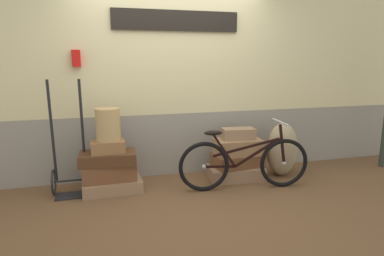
{
  "coord_description": "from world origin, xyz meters",
  "views": [
    {
      "loc": [
        -0.94,
        -3.62,
        1.58
      ],
      "look_at": [
        0.13,
        0.25,
        0.75
      ],
      "focal_mm": 31.3,
      "sensor_mm": 36.0,
      "label": 1
    }
  ],
  "objects_px": {
    "suitcase_7": "(238,134)",
    "burlap_sack": "(282,149)",
    "suitcase_3": "(108,147)",
    "suitcase_4": "(235,173)",
    "luggage_trolley": "(70,169)",
    "suitcase_0": "(112,186)",
    "suitcase_6": "(238,147)",
    "suitcase_2": "(108,158)",
    "wicker_basket": "(108,125)",
    "bicycle": "(244,163)",
    "suitcase_1": "(109,171)",
    "suitcase_5": "(238,160)"
  },
  "relations": [
    {
      "from": "suitcase_0",
      "to": "suitcase_4",
      "type": "height_order",
      "value": "suitcase_4"
    },
    {
      "from": "suitcase_2",
      "to": "suitcase_3",
      "type": "bearing_deg",
      "value": -67.23
    },
    {
      "from": "suitcase_3",
      "to": "bicycle",
      "type": "xyz_separation_m",
      "value": [
        1.6,
        -0.34,
        -0.23
      ]
    },
    {
      "from": "suitcase_0",
      "to": "suitcase_7",
      "type": "height_order",
      "value": "suitcase_7"
    },
    {
      "from": "suitcase_0",
      "to": "burlap_sack",
      "type": "distance_m",
      "value": 2.3
    },
    {
      "from": "suitcase_1",
      "to": "luggage_trolley",
      "type": "distance_m",
      "value": 0.45
    },
    {
      "from": "wicker_basket",
      "to": "luggage_trolley",
      "type": "height_order",
      "value": "luggage_trolley"
    },
    {
      "from": "suitcase_2",
      "to": "luggage_trolley",
      "type": "height_order",
      "value": "luggage_trolley"
    },
    {
      "from": "suitcase_1",
      "to": "suitcase_3",
      "type": "relative_size",
      "value": 1.6
    },
    {
      "from": "suitcase_0",
      "to": "suitcase_7",
      "type": "xyz_separation_m",
      "value": [
        1.65,
        0.03,
        0.54
      ]
    },
    {
      "from": "bicycle",
      "to": "luggage_trolley",
      "type": "bearing_deg",
      "value": 168.48
    },
    {
      "from": "wicker_basket",
      "to": "burlap_sack",
      "type": "distance_m",
      "value": 2.34
    },
    {
      "from": "suitcase_6",
      "to": "bicycle",
      "type": "bearing_deg",
      "value": -96.47
    },
    {
      "from": "suitcase_2",
      "to": "suitcase_7",
      "type": "distance_m",
      "value": 1.69
    },
    {
      "from": "suitcase_2",
      "to": "suitcase_3",
      "type": "height_order",
      "value": "suitcase_3"
    },
    {
      "from": "suitcase_1",
      "to": "suitcase_7",
      "type": "xyz_separation_m",
      "value": [
        1.67,
        0.0,
        0.37
      ]
    },
    {
      "from": "wicker_basket",
      "to": "suitcase_1",
      "type": "bearing_deg",
      "value": -169.87
    },
    {
      "from": "suitcase_3",
      "to": "suitcase_5",
      "type": "xyz_separation_m",
      "value": [
        1.68,
        0.03,
        -0.31
      ]
    },
    {
      "from": "suitcase_2",
      "to": "suitcase_5",
      "type": "xyz_separation_m",
      "value": [
        1.68,
        0.01,
        -0.17
      ]
    },
    {
      "from": "suitcase_5",
      "to": "bicycle",
      "type": "xyz_separation_m",
      "value": [
        -0.08,
        -0.37,
        0.08
      ]
    },
    {
      "from": "suitcase_6",
      "to": "wicker_basket",
      "type": "height_order",
      "value": "wicker_basket"
    },
    {
      "from": "suitcase_4",
      "to": "burlap_sack",
      "type": "relative_size",
      "value": 0.97
    },
    {
      "from": "suitcase_5",
      "to": "burlap_sack",
      "type": "relative_size",
      "value": 0.87
    },
    {
      "from": "burlap_sack",
      "to": "suitcase_2",
      "type": "bearing_deg",
      "value": 179.09
    },
    {
      "from": "suitcase_3",
      "to": "suitcase_4",
      "type": "distance_m",
      "value": 1.71
    },
    {
      "from": "suitcase_5",
      "to": "suitcase_6",
      "type": "height_order",
      "value": "suitcase_6"
    },
    {
      "from": "suitcase_5",
      "to": "suitcase_7",
      "type": "xyz_separation_m",
      "value": [
        -0.0,
        -0.0,
        0.36
      ]
    },
    {
      "from": "suitcase_7",
      "to": "burlap_sack",
      "type": "distance_m",
      "value": 0.68
    },
    {
      "from": "bicycle",
      "to": "suitcase_0",
      "type": "bearing_deg",
      "value": 167.91
    },
    {
      "from": "suitcase_0",
      "to": "luggage_trolley",
      "type": "xyz_separation_m",
      "value": [
        -0.47,
        0.08,
        0.23
      ]
    },
    {
      "from": "suitcase_1",
      "to": "suitcase_3",
      "type": "bearing_deg",
      "value": -102.15
    },
    {
      "from": "suitcase_4",
      "to": "wicker_basket",
      "type": "relative_size",
      "value": 1.87
    },
    {
      "from": "suitcase_3",
      "to": "suitcase_4",
      "type": "relative_size",
      "value": 0.54
    },
    {
      "from": "suitcase_7",
      "to": "burlap_sack",
      "type": "bearing_deg",
      "value": 2.09
    },
    {
      "from": "luggage_trolley",
      "to": "bicycle",
      "type": "relative_size",
      "value": 0.84
    },
    {
      "from": "suitcase_6",
      "to": "suitcase_0",
      "type": "bearing_deg",
      "value": -175.11
    },
    {
      "from": "suitcase_4",
      "to": "bicycle",
      "type": "height_order",
      "value": "bicycle"
    },
    {
      "from": "bicycle",
      "to": "wicker_basket",
      "type": "bearing_deg",
      "value": 166.99
    },
    {
      "from": "suitcase_3",
      "to": "suitcase_5",
      "type": "bearing_deg",
      "value": -0.85
    },
    {
      "from": "suitcase_4",
      "to": "suitcase_7",
      "type": "bearing_deg",
      "value": 24.22
    },
    {
      "from": "suitcase_0",
      "to": "suitcase_5",
      "type": "relative_size",
      "value": 1.08
    },
    {
      "from": "burlap_sack",
      "to": "suitcase_3",
      "type": "bearing_deg",
      "value": 179.46
    },
    {
      "from": "suitcase_1",
      "to": "suitcase_6",
      "type": "relative_size",
      "value": 1.03
    },
    {
      "from": "suitcase_2",
      "to": "luggage_trolley",
      "type": "xyz_separation_m",
      "value": [
        -0.44,
        0.06,
        -0.12
      ]
    },
    {
      "from": "suitcase_3",
      "to": "burlap_sack",
      "type": "bearing_deg",
      "value": -2.33
    },
    {
      "from": "burlap_sack",
      "to": "suitcase_1",
      "type": "bearing_deg",
      "value": 178.95
    },
    {
      "from": "suitcase_4",
      "to": "suitcase_7",
      "type": "height_order",
      "value": "suitcase_7"
    },
    {
      "from": "suitcase_4",
      "to": "luggage_trolley",
      "type": "relative_size",
      "value": 0.53
    },
    {
      "from": "suitcase_1",
      "to": "suitcase_5",
      "type": "bearing_deg",
      "value": -0.17
    },
    {
      "from": "suitcase_6",
      "to": "suitcase_2",
      "type": "bearing_deg",
      "value": -175.89
    }
  ]
}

